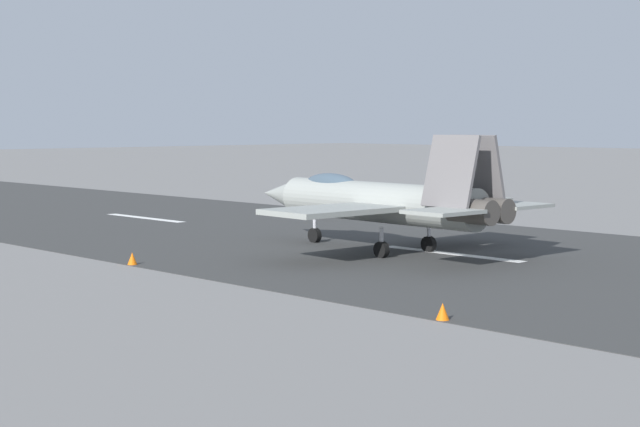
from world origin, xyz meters
TOP-DOWN VIEW (x-y plane):
  - ground_plane at (0.00, 0.00)m, footprint 400.00×400.00m
  - runway_strip at (-0.02, 0.00)m, footprint 240.00×26.00m
  - fighter_jet at (2.18, 1.67)m, footprint 16.47×13.98m
  - crew_person at (16.07, -8.34)m, footprint 0.28×0.70m
  - marker_cone_near at (-10.49, 12.75)m, footprint 0.44×0.44m
  - marker_cone_mid at (6.55, 12.75)m, footprint 0.44×0.44m

SIDE VIEW (x-z plane):
  - ground_plane at x=0.00m, z-range 0.00..0.00m
  - runway_strip at x=-0.02m, z-range 0.00..0.02m
  - marker_cone_near at x=-10.49m, z-range 0.00..0.55m
  - marker_cone_mid at x=6.55m, z-range 0.00..0.55m
  - crew_person at x=16.07m, z-range 0.00..1.73m
  - fighter_jet at x=2.18m, z-range -0.38..5.26m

